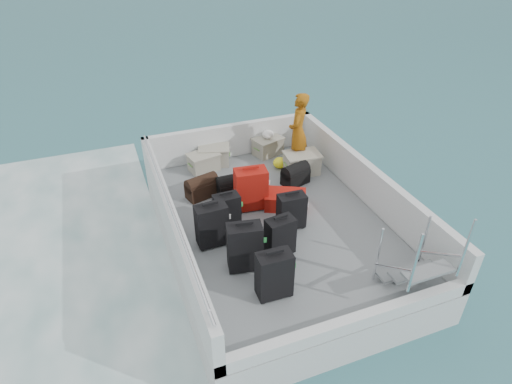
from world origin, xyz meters
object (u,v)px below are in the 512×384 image
suitcase_7 (291,212)px  suitcase_8 (285,200)px  crate_2 (268,147)px  suitcase_2 (227,211)px  suitcase_5 (251,189)px  crate_3 (302,164)px  passenger (298,131)px  suitcase_0 (245,248)px  suitcase_1 (212,226)px  suitcase_3 (274,275)px  suitcase_4 (280,237)px  crate_0 (204,163)px  crate_1 (214,156)px

suitcase_7 → suitcase_8: 0.61m
crate_2 → suitcase_2: bearing=-126.8°
suitcase_5 → suitcase_8: suitcase_5 is taller
suitcase_5 → crate_3: bearing=36.6°
crate_2 → passenger: 0.97m
suitcase_0 → suitcase_8: bearing=56.2°
crate_3 → passenger: size_ratio=0.42×
suitcase_5 → crate_3: (1.35, 0.77, -0.18)m
suitcase_1 → suitcase_0: bearing=-69.4°
crate_2 → crate_3: 1.01m
suitcase_3 → suitcase_4: bearing=63.0°
suitcase_3 → crate_0: bearing=91.7°
suitcase_5 → suitcase_7: (0.41, -0.76, -0.06)m
suitcase_2 → passenger: (1.92, 1.42, 0.47)m
suitcase_8 → crate_2: crate_2 is taller
suitcase_0 → suitcase_2: bearing=97.0°
suitcase_0 → suitcase_2: (0.06, 1.03, -0.08)m
crate_3 → passenger: (0.02, 0.28, 0.57)m
suitcase_4 → crate_3: 2.48m
suitcase_3 → suitcase_8: size_ratio=1.01×
suitcase_0 → suitcase_5: (0.61, 1.40, -0.00)m
suitcase_0 → suitcase_7: suitcase_0 is taller
suitcase_1 → suitcase_4: size_ratio=1.13×
suitcase_3 → crate_2: 4.04m
suitcase_8 → crate_1: size_ratio=1.19×
crate_3 → suitcase_0: bearing=-132.1°
suitcase_2 → suitcase_7: bearing=-24.0°
suitcase_7 → suitcase_8: size_ratio=0.89×
suitcase_2 → passenger: passenger is taller
suitcase_3 → crate_1: size_ratio=1.20×
suitcase_2 → crate_2: size_ratio=1.05×
suitcase_5 → suitcase_7: suitcase_5 is taller
suitcase_5 → suitcase_3: bearing=-95.0°
suitcase_4 → crate_3: bearing=49.1°
suitcase_8 → crate_2: 1.98m
suitcase_7 → crate_1: bearing=105.9°
passenger → suitcase_7: bearing=8.1°
suitcase_5 → crate_3: 1.57m
suitcase_1 → suitcase_5: (0.90, 0.72, 0.02)m
suitcase_0 → suitcase_8: (1.18, 1.21, -0.24)m
suitcase_1 → suitcase_2: bearing=42.8°
crate_1 → passenger: 1.77m
suitcase_1 → suitcase_5: bearing=36.4°
suitcase_2 → passenger: 2.44m
suitcase_0 → crate_3: suitcase_0 is taller
suitcase_0 → suitcase_3: 0.66m
suitcase_0 → suitcase_5: bearing=76.9°
passenger → crate_0: bearing=-69.3°
suitcase_3 → suitcase_7: 1.53m
crate_2 → crate_3: (0.33, -0.96, 0.02)m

